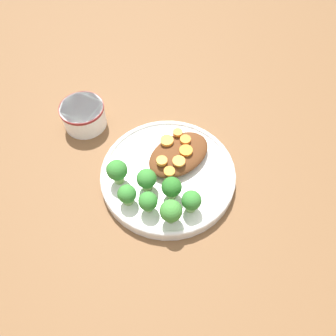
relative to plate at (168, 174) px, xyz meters
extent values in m
plane|color=brown|center=(0.00, 0.00, -0.01)|extent=(4.00, 4.00, 0.00)
cylinder|color=silver|center=(0.00, 0.00, 0.00)|extent=(0.26, 0.26, 0.02)
torus|color=silver|center=(0.00, 0.00, 0.01)|extent=(0.26, 0.26, 0.01)
cylinder|color=white|center=(0.04, -0.22, 0.01)|extent=(0.09, 0.09, 0.05)
cylinder|color=maroon|center=(0.04, -0.22, 0.04)|extent=(0.09, 0.09, 0.01)
cylinder|color=white|center=(0.04, -0.22, 0.03)|extent=(0.07, 0.07, 0.01)
ellipsoid|color=#5B3319|center=(-0.04, -0.01, 0.02)|extent=(0.13, 0.09, 0.03)
cylinder|color=#7FA85B|center=(0.08, 0.04, 0.02)|extent=(0.01, 0.01, 0.02)
sphere|color=#337A2D|center=(0.08, 0.04, 0.04)|extent=(0.03, 0.03, 0.03)
cylinder|color=#7FA85B|center=(0.06, 0.08, 0.02)|extent=(0.02, 0.02, 0.02)
sphere|color=#3D8433|center=(0.06, 0.08, 0.04)|extent=(0.04, 0.04, 0.04)
cylinder|color=#7FA85B|center=(0.08, -0.05, 0.02)|extent=(0.02, 0.02, 0.03)
sphere|color=#337A2D|center=(0.08, -0.05, 0.04)|extent=(0.04, 0.04, 0.04)
cylinder|color=#759E51|center=(0.05, 0.00, 0.02)|extent=(0.02, 0.02, 0.02)
sphere|color=#337A2D|center=(0.05, 0.00, 0.04)|extent=(0.04, 0.04, 0.04)
cylinder|color=#759E51|center=(0.10, 0.00, 0.02)|extent=(0.02, 0.02, 0.02)
sphere|color=#337A2D|center=(0.10, 0.00, 0.03)|extent=(0.03, 0.03, 0.03)
cylinder|color=#7FA85B|center=(0.02, 0.08, 0.02)|extent=(0.02, 0.02, 0.02)
sphere|color=#337A2D|center=(0.02, 0.08, 0.04)|extent=(0.04, 0.04, 0.04)
cylinder|color=#7FA85B|center=(0.03, 0.04, 0.02)|extent=(0.02, 0.02, 0.02)
sphere|color=#286B23|center=(0.03, 0.04, 0.04)|extent=(0.04, 0.04, 0.04)
cylinder|color=orange|center=(0.01, -0.01, 0.04)|extent=(0.02, 0.02, 0.01)
cylinder|color=orange|center=(-0.04, 0.00, 0.04)|extent=(0.03, 0.03, 0.00)
cylinder|color=orange|center=(-0.06, -0.02, 0.04)|extent=(0.02, 0.02, 0.01)
cylinder|color=orange|center=(-0.06, -0.04, 0.04)|extent=(0.02, 0.02, 0.01)
cylinder|color=orange|center=(-0.02, 0.01, 0.04)|extent=(0.02, 0.02, 0.00)
cylinder|color=orange|center=(0.01, 0.01, 0.04)|extent=(0.02, 0.02, 0.00)
cylinder|color=orange|center=(-0.03, -0.04, 0.04)|extent=(0.03, 0.03, 0.01)
camera|label=1|loc=(0.22, 0.26, 0.53)|focal=35.00mm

